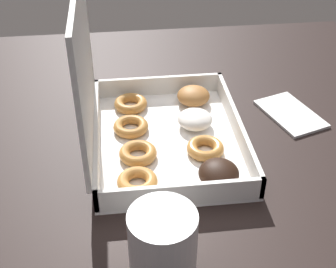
# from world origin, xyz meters

# --- Properties ---
(dining_table) EXTENTS (1.07, 1.03, 0.74)m
(dining_table) POSITION_xyz_m (0.00, 0.00, 0.65)
(dining_table) COLOR black
(dining_table) RESTS_ON ground_plane
(donut_box) EXTENTS (0.35, 0.28, 0.30)m
(donut_box) POSITION_xyz_m (0.01, 0.06, 0.80)
(donut_box) COLOR white
(donut_box) RESTS_ON dining_table
(coffee_mug) EXTENTS (0.09, 0.09, 0.11)m
(coffee_mug) POSITION_xyz_m (-0.28, 0.07, 0.80)
(coffee_mug) COLOR white
(coffee_mug) RESTS_ON dining_table
(paper_napkin) EXTENTS (0.16, 0.13, 0.01)m
(paper_napkin) POSITION_xyz_m (0.08, -0.23, 0.74)
(paper_napkin) COLOR white
(paper_napkin) RESTS_ON dining_table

